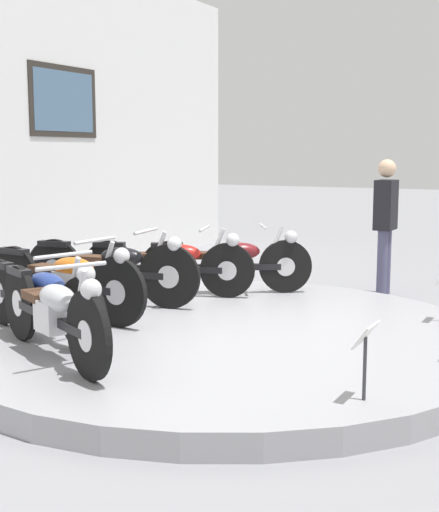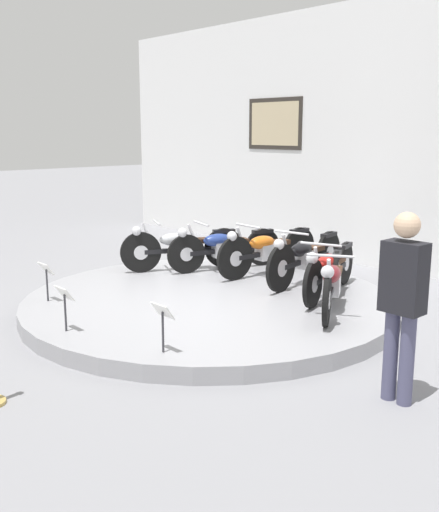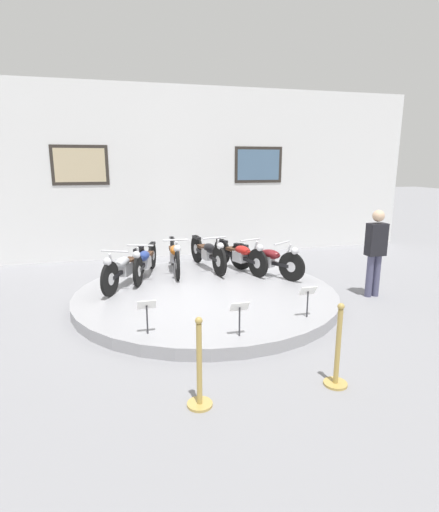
{
  "view_description": "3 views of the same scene",
  "coord_description": "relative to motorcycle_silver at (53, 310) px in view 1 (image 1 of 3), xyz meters",
  "views": [
    {
      "loc": [
        -5.6,
        -3.0,
        1.78
      ],
      "look_at": [
        -0.02,
        0.02,
        0.86
      ],
      "focal_mm": 50.0,
      "sensor_mm": 36.0,
      "label": 1
    },
    {
      "loc": [
        5.82,
        -5.11,
        2.36
      ],
      "look_at": [
        -0.03,
        0.21,
        0.71
      ],
      "focal_mm": 42.0,
      "sensor_mm": 36.0,
      "label": 2
    },
    {
      "loc": [
        -1.58,
        -7.09,
        2.58
      ],
      "look_at": [
        0.25,
        -0.05,
        0.86
      ],
      "focal_mm": 28.0,
      "sensor_mm": 36.0,
      "label": 3
    }
  ],
  "objects": [
    {
      "name": "info_placard_front_left",
      "position": [
        0.24,
        -2.4,
        -0.02
      ],
      "size": [
        0.26,
        0.11,
        0.51
      ],
      "color": "#333338",
      "rests_on": "display_platform"
    },
    {
      "name": "motorcycle_orange",
      "position": [
        1.1,
        0.81,
        0.01
      ],
      "size": [
        0.54,
        2.01,
        0.8
      ],
      "color": "black",
      "rests_on": "display_platform"
    },
    {
      "name": "motorcycle_red",
      "position": [
        2.53,
        0.52,
        -0.01
      ],
      "size": [
        0.75,
        1.87,
        0.78
      ],
      "color": "black",
      "rests_on": "display_platform"
    },
    {
      "name": "motorcycle_blue",
      "position": [
        0.43,
        0.52,
        -0.01
      ],
      "size": [
        0.7,
        1.89,
        0.78
      ],
      "color": "black",
      "rests_on": "display_platform"
    },
    {
      "name": "motorcycle_maroon",
      "position": [
        2.97,
        0.0,
        -0.01
      ],
      "size": [
        1.1,
        1.68,
        0.78
      ],
      "color": "black",
      "rests_on": "display_platform"
    },
    {
      "name": "display_platform",
      "position": [
        1.48,
        -0.69,
        -0.48
      ],
      "size": [
        4.93,
        4.93,
        0.19
      ],
      "primitive_type": "cylinder",
      "color": "#99999E",
      "rests_on": "ground_plane"
    },
    {
      "name": "ground_plane",
      "position": [
        1.48,
        -0.69,
        -0.58
      ],
      "size": [
        60.0,
        60.0,
        0.0
      ],
      "primitive_type": "plane",
      "color": "gray"
    },
    {
      "name": "visitor_standing",
      "position": [
        4.68,
        -1.29,
        0.39
      ],
      "size": [
        0.36,
        0.22,
        1.7
      ],
      "color": "#4C4C6B",
      "rests_on": "ground_plane"
    },
    {
      "name": "motorcycle_black",
      "position": [
        1.86,
        0.81,
        0.01
      ],
      "size": [
        0.54,
        2.0,
        0.81
      ],
      "color": "black",
      "rests_on": "display_platform"
    },
    {
      "name": "motorcycle_silver",
      "position": [
        0.0,
        0.0,
        0.0
      ],
      "size": [
        0.93,
        1.81,
        0.8
      ],
      "color": "black",
      "rests_on": "display_platform"
    }
  ]
}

